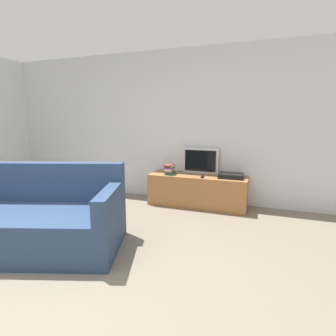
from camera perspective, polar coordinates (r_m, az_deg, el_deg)
The scene contains 8 objects.
ground_plane at distance 2.71m, azimuth -29.44°, elevation -22.91°, with size 14.00×14.00×0.00m, color #756B5B.
wall_back at distance 4.80m, azimuth -2.50°, elevation 9.01°, with size 9.00×0.06×2.60m.
tv_stand at distance 4.42m, azimuth 6.39°, elevation -4.88°, with size 1.61×0.49×0.52m.
television at distance 4.51m, azimuth 7.13°, elevation 1.63°, with size 0.61×0.09×0.44m.
couch at distance 3.39m, azimuth -28.37°, elevation -10.21°, with size 2.26×1.53×0.92m.
book_stack at distance 4.39m, azimuth 0.33°, elevation -0.30°, with size 0.16×0.21×0.17m.
remote_on_stand at distance 4.22m, azimuth 7.50°, elevation -1.83°, with size 0.07×0.16×0.02m.
set_top_box at distance 4.25m, azimuth 13.53°, elevation -1.64°, with size 0.38×0.27×0.07m.
Camera 1 is at (1.81, -1.41, 1.44)m, focal length 28.00 mm.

